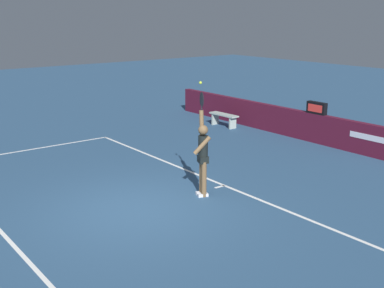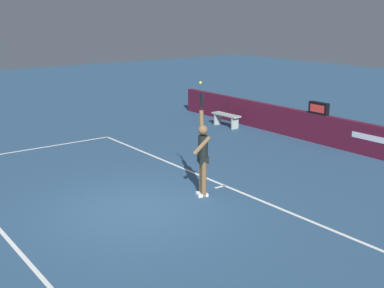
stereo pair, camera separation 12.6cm
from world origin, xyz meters
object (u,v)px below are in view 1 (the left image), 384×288
Objects in this scene: speed_display at (317,108)px; tennis_ball at (200,83)px; tennis_player at (203,154)px; courtside_bench_near at (224,117)px.

tennis_ball is at bearing -75.41° from speed_display.
tennis_player is 36.05× the size of tennis_ball.
speed_display reaches higher than courtside_bench_near.
tennis_player is 1.91× the size of courtside_bench_near.
tennis_ball is at bearing -92.30° from tennis_player.
tennis_ball reaches higher than courtside_bench_near.
tennis_ball is (-0.00, -0.07, 1.63)m from tennis_player.
tennis_player reaches higher than speed_display.
tennis_ball reaches higher than tennis_player.
tennis_ball is at bearing -45.39° from courtside_bench_near.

